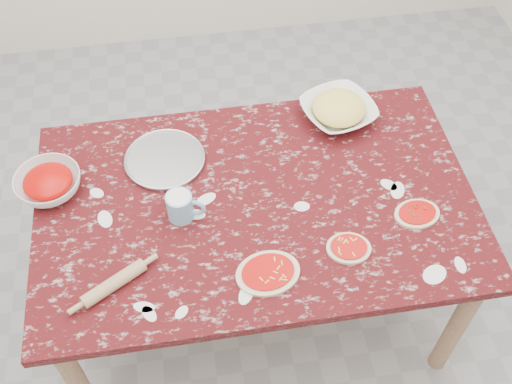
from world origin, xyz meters
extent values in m
plane|color=gray|center=(0.00, 0.00, 0.00)|extent=(4.00, 4.00, 0.00)
cube|color=#400C0F|center=(0.00, 0.00, 0.73)|extent=(1.60, 1.00, 0.04)
cube|color=tan|center=(0.00, 0.00, 0.67)|extent=(1.50, 0.90, 0.08)
cylinder|color=tan|center=(-0.72, -0.42, 0.35)|extent=(0.07, 0.07, 0.71)
cylinder|color=tan|center=(0.72, -0.42, 0.35)|extent=(0.07, 0.07, 0.71)
cylinder|color=tan|center=(-0.72, 0.42, 0.35)|extent=(0.07, 0.07, 0.71)
cylinder|color=tan|center=(0.72, 0.42, 0.35)|extent=(0.07, 0.07, 0.71)
cylinder|color=#B2B2B7|center=(-0.32, 0.25, 0.76)|extent=(0.33, 0.33, 0.01)
imported|color=white|center=(-0.74, 0.17, 0.79)|extent=(0.29, 0.29, 0.08)
imported|color=white|center=(0.40, 0.37, 0.78)|extent=(0.36, 0.36, 0.07)
cylinder|color=#74AFCD|center=(-0.27, -0.02, 0.80)|extent=(0.09, 0.09, 0.11)
torus|color=#74AFCD|center=(-0.22, -0.04, 0.80)|extent=(0.08, 0.04, 0.08)
cylinder|color=silver|center=(-0.27, -0.02, 0.84)|extent=(0.07, 0.07, 0.01)
ellipsoid|color=beige|center=(-0.01, -0.31, 0.76)|extent=(0.24, 0.20, 0.01)
ellipsoid|color=red|center=(-0.01, -0.31, 0.76)|extent=(0.20, 0.16, 0.00)
ellipsoid|color=beige|center=(0.28, -0.26, 0.76)|extent=(0.17, 0.15, 0.01)
ellipsoid|color=red|center=(0.28, -0.26, 0.76)|extent=(0.14, 0.12, 0.00)
ellipsoid|color=beige|center=(0.56, -0.16, 0.76)|extent=(0.18, 0.15, 0.01)
ellipsoid|color=red|center=(0.56, -0.16, 0.76)|extent=(0.15, 0.12, 0.00)
cylinder|color=tan|center=(-0.51, -0.28, 0.77)|extent=(0.22, 0.16, 0.05)
camera|label=1|loc=(-0.21, -1.33, 2.50)|focal=42.58mm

